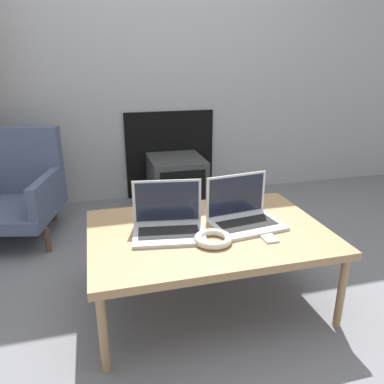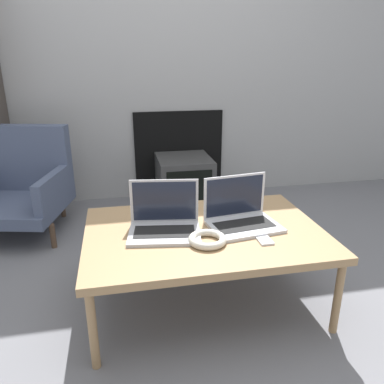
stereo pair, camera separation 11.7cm
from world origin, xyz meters
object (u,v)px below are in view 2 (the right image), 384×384
at_px(laptop_left, 164,221).
at_px(armchair, 21,183).
at_px(headphones, 207,239).
at_px(laptop_right, 241,215).
at_px(tv, 184,181).
at_px(phone, 262,237).

bearing_deg(laptop_left, armchair, 137.85).
xyz_separation_m(laptop_left, armchair, (-0.88, 1.07, -0.11)).
height_order(headphones, armchair, armchair).
height_order(laptop_right, headphones, laptop_right).
xyz_separation_m(laptop_right, armchair, (-1.26, 1.07, -0.11)).
bearing_deg(headphones, tv, 83.80).
xyz_separation_m(laptop_left, laptop_right, (0.38, 0.00, 0.00)).
xyz_separation_m(laptop_left, phone, (0.43, -0.16, -0.05)).
relative_size(laptop_right, headphones, 2.09).
height_order(laptop_left, laptop_right, same).
height_order(laptop_left, phone, laptop_left).
bearing_deg(armchair, laptop_left, -37.22).
bearing_deg(laptop_left, headphones, -34.40).
relative_size(laptop_right, armchair, 0.48).
relative_size(headphones, tv, 0.36).
bearing_deg(laptop_right, armchair, 131.69).
bearing_deg(tv, armchair, -169.01).
bearing_deg(phone, laptop_right, 106.93).
relative_size(laptop_left, headphones, 2.11).
relative_size(laptop_left, tv, 0.75).
bearing_deg(armchair, tv, 24.42).
bearing_deg(armchair, phone, -30.00).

